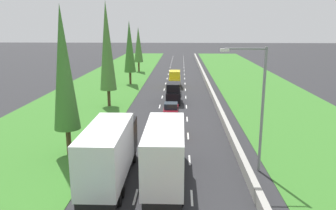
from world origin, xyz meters
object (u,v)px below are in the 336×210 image
Objects in this scene: yellow_van_centre_lane at (175,79)px; poplar_tree_fifth at (138,45)px; maroon_hatchback_centre_lane at (171,110)px; poplar_tree_fourth at (130,47)px; orange_sedan_centre_lane at (172,127)px; black_van_centre_lane at (173,93)px; white_box_truck_centre_lane at (165,152)px; poplar_tree_second at (64,69)px; street_light_mast at (258,101)px; poplar_tree_third at (107,46)px; silver_sedan_centre_lane at (174,89)px; white_box_truck_left_lane at (110,152)px.

poplar_tree_fifth is (-8.63, 19.62, 4.68)m from yellow_van_centre_lane.
poplar_tree_fourth is at bearing 109.85° from maroon_hatchback_centre_lane.
black_van_centre_lane reaches higher than orange_sedan_centre_lane.
white_box_truck_centre_lane is 0.93× the size of poplar_tree_fifth.
white_box_truck_centre_lane is at bearing -78.21° from poplar_tree_fourth.
black_van_centre_lane is 0.44× the size of poplar_tree_fourth.
poplar_tree_fifth reaches higher than maroon_hatchback_centre_lane.
poplar_tree_second is 1.34× the size of street_light_mast.
poplar_tree_third reaches higher than black_van_centre_lane.
poplar_tree_second is 34.20m from poplar_tree_fourth.
silver_sedan_centre_lane is 13.38m from poplar_tree_fourth.
white_box_truck_centre_lane is 24.06m from black_van_centre_lane.
maroon_hatchback_centre_lane is 0.29× the size of poplar_tree_third.
poplar_tree_fourth is (-8.13, 14.97, 5.27)m from black_van_centre_lane.
maroon_hatchback_centre_lane reaches higher than orange_sedan_centre_lane.
poplar_tree_fourth is at bearing 111.48° from street_light_mast.
street_light_mast is at bearing -79.34° from yellow_van_centre_lane.
street_light_mast is (14.83, -19.83, -2.55)m from poplar_tree_third.
black_van_centre_lane is at bearing 89.15° from maroon_hatchback_centre_lane.
black_van_centre_lane is 0.41× the size of poplar_tree_second.
yellow_van_centre_lane is (0.06, 19.61, 0.56)m from maroon_hatchback_centre_lane.
street_light_mast is at bearing -77.13° from silver_sedan_centre_lane.
orange_sedan_centre_lane is at bearing -89.29° from black_van_centre_lane.
street_light_mast is at bearing -73.74° from black_van_centre_lane.
silver_sedan_centre_lane is 27.33m from poplar_tree_second.
poplar_tree_fourth is at bearing -88.15° from poplar_tree_fifth.
poplar_tree_second is 51.23m from poplar_tree_fifth.
street_light_mast is (6.41, -21.98, 3.83)m from black_van_centre_lane.
white_box_truck_left_lane is 0.78× the size of poplar_tree_second.
maroon_hatchback_centre_lane is at bearing 113.87° from street_light_mast.
white_box_truck_centre_lane is 56.84m from poplar_tree_fifth.
poplar_tree_third reaches higher than orange_sedan_centre_lane.
poplar_tree_fourth is at bearing 89.95° from poplar_tree_second.
yellow_van_centre_lane is at bearing 90.45° from silver_sedan_centre_lane.
poplar_tree_second is 1.20× the size of poplar_tree_fifth.
black_van_centre_lane reaches higher than maroon_hatchback_centre_lane.
street_light_mast reaches higher than maroon_hatchback_centre_lane.
poplar_tree_third reaches higher than poplar_tree_fifth.
street_light_mast is (6.46, -34.34, 3.83)m from yellow_van_centre_lane.
poplar_tree_third is (-8.59, 11.96, 6.97)m from orange_sedan_centre_lane.
street_light_mast is (6.24, -7.87, 4.42)m from orange_sedan_centre_lane.
silver_sedan_centre_lane is (-0.00, 6.10, -0.59)m from black_van_centre_lane.
maroon_hatchback_centre_lane is 24.32m from poplar_tree_fourth.
poplar_tree_fourth reaches higher than white_box_truck_centre_lane.
orange_sedan_centre_lane is 47.22m from poplar_tree_fifth.
black_van_centre_lane is at bearing 67.02° from poplar_tree_second.
maroon_hatchback_centre_lane is at bearing -70.15° from poplar_tree_fourth.
white_box_truck_centre_lane is 3.68m from white_box_truck_left_lane.
black_van_centre_lane is 1.00× the size of yellow_van_centre_lane.
silver_sedan_centre_lane is at bearing 90.01° from black_van_centre_lane.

